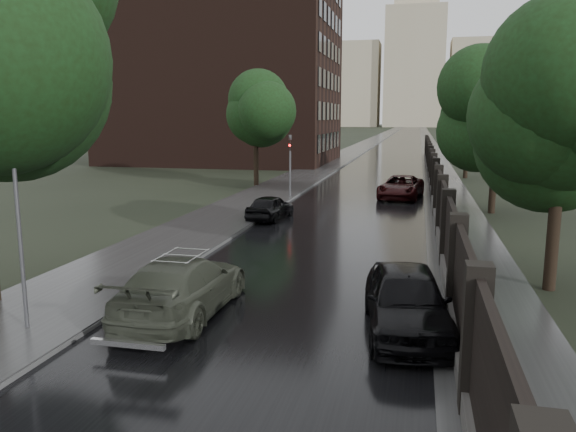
# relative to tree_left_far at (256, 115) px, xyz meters

# --- Properties ---
(ground) EXTENTS (800.00, 800.00, 0.00)m
(ground) POSITION_rel_tree_left_far_xyz_m (8.00, -30.00, -5.24)
(ground) COLOR black
(ground) RESTS_ON ground
(road) EXTENTS (8.00, 420.00, 0.02)m
(road) POSITION_rel_tree_left_far_xyz_m (8.00, 160.00, -5.23)
(road) COLOR black
(road) RESTS_ON ground
(sidewalk_left) EXTENTS (4.00, 420.00, 0.16)m
(sidewalk_left) POSITION_rel_tree_left_far_xyz_m (2.00, 160.00, -5.16)
(sidewalk_left) COLOR #2D2D2D
(sidewalk_left) RESTS_ON ground
(verge_right) EXTENTS (3.00, 420.00, 0.08)m
(verge_right) POSITION_rel_tree_left_far_xyz_m (13.50, 160.00, -5.20)
(verge_right) COLOR #2D2D2D
(verge_right) RESTS_ON ground
(fence_right) EXTENTS (0.45, 75.72, 2.70)m
(fence_right) POSITION_rel_tree_left_far_xyz_m (12.60, 2.01, -4.23)
(fence_right) COLOR #383533
(fence_right) RESTS_ON ground
(tree_left_far) EXTENTS (4.25, 4.25, 7.39)m
(tree_left_far) POSITION_rel_tree_left_far_xyz_m (0.00, 0.00, 0.00)
(tree_left_far) COLOR black
(tree_left_far) RESTS_ON ground
(tree_right_a) EXTENTS (4.08, 4.08, 7.01)m
(tree_right_a) POSITION_rel_tree_left_far_xyz_m (15.50, -22.00, -0.29)
(tree_right_a) COLOR black
(tree_right_a) RESTS_ON ground
(tree_right_b) EXTENTS (4.08, 4.08, 7.01)m
(tree_right_b) POSITION_rel_tree_left_far_xyz_m (15.50, -8.00, -0.29)
(tree_right_b) COLOR black
(tree_right_b) RESTS_ON ground
(tree_right_c) EXTENTS (4.08, 4.08, 7.01)m
(tree_right_c) POSITION_rel_tree_left_far_xyz_m (15.50, 10.00, -0.29)
(tree_right_c) COLOR black
(tree_right_c) RESTS_ON ground
(lamp_post) EXTENTS (0.25, 0.12, 5.11)m
(lamp_post) POSITION_rel_tree_left_far_xyz_m (2.60, -28.50, -2.57)
(lamp_post) COLOR #59595E
(lamp_post) RESTS_ON ground
(traffic_light) EXTENTS (0.16, 0.32, 4.00)m
(traffic_light) POSITION_rel_tree_left_far_xyz_m (3.70, -5.01, -2.84)
(traffic_light) COLOR #59595E
(traffic_light) RESTS_ON ground
(brick_building) EXTENTS (24.00, 18.00, 20.00)m
(brick_building) POSITION_rel_tree_left_far_xyz_m (-10.00, 22.00, 4.76)
(brick_building) COLOR black
(brick_building) RESTS_ON ground
(stalinist_tower) EXTENTS (92.00, 30.00, 159.00)m
(stalinist_tower) POSITION_rel_tree_left_far_xyz_m (8.00, 270.00, 33.14)
(stalinist_tower) COLOR tan
(stalinist_tower) RESTS_ON ground
(volga_sedan) EXTENTS (2.21, 5.33, 1.54)m
(volga_sedan) POSITION_rel_tree_left_far_xyz_m (5.69, -26.44, -4.47)
(volga_sedan) COLOR #3C4134
(volga_sedan) RESTS_ON ground
(hatchback_left) EXTENTS (1.92, 3.87, 1.27)m
(hatchback_left) POSITION_rel_tree_left_far_xyz_m (4.40, -12.60, -4.61)
(hatchback_left) COLOR black
(hatchback_left) RESTS_ON ground
(car_right_near) EXTENTS (2.46, 4.91, 1.60)m
(car_right_near) POSITION_rel_tree_left_far_xyz_m (11.40, -26.42, -4.44)
(car_right_near) COLOR black
(car_right_near) RESTS_ON ground
(car_right_far) EXTENTS (3.03, 5.46, 1.45)m
(car_right_far) POSITION_rel_tree_left_far_xyz_m (10.56, -3.46, -4.52)
(car_right_far) COLOR black
(car_right_far) RESTS_ON ground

